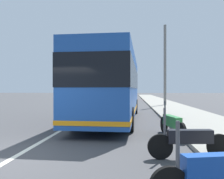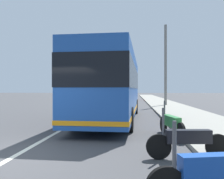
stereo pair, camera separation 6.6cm
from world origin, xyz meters
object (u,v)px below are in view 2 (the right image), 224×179
at_px(motorcycle_nearest_curb, 222,172).
at_px(car_far_distant, 131,95).
at_px(motorcycle_by_tree, 188,140).
at_px(car_behind_bus, 104,96).
at_px(motorcycle_far_end, 171,123).
at_px(coach_bus, 113,85).
at_px(car_ahead_same_lane, 130,96).
at_px(utility_pole, 166,66).

xyz_separation_m(motorcycle_nearest_curb, car_far_distant, (42.25, 1.91, 0.23)).
distance_m(motorcycle_by_tree, car_behind_bus, 32.71).
relative_size(motorcycle_nearest_curb, car_far_distant, 0.49).
bearing_deg(motorcycle_far_end, motorcycle_by_tree, 167.46).
relative_size(coach_bus, car_ahead_same_lane, 2.55).
distance_m(car_behind_bus, car_far_distant, 8.92).
relative_size(motorcycle_nearest_curb, car_ahead_same_lane, 0.51).
height_order(motorcycle_far_end, car_far_distant, car_far_distant).
bearing_deg(motorcycle_far_end, car_behind_bus, -0.27).
bearing_deg(motorcycle_nearest_curb, motorcycle_far_end, -103.10).
bearing_deg(car_behind_bus, utility_pole, 27.85).
xyz_separation_m(coach_bus, car_behind_bus, (24.86, 3.63, -1.28)).
bearing_deg(utility_pole, car_ahead_same_lane, 16.05).
height_order(car_behind_bus, car_far_distant, car_behind_bus).
height_order(motorcycle_far_end, utility_pole, utility_pole).
relative_size(coach_bus, car_behind_bus, 2.71).
xyz_separation_m(motorcycle_by_tree, car_ahead_same_lane, (31.68, 1.91, 0.24)).
distance_m(coach_bus, motorcycle_nearest_curb, 9.95).
bearing_deg(car_behind_bus, car_ahead_same_lane, 81.41).
relative_size(car_behind_bus, car_far_distant, 0.90).
bearing_deg(car_ahead_same_lane, car_far_distant, -1.08).
distance_m(motorcycle_nearest_curb, car_behind_bus, 34.92).
distance_m(motorcycle_nearest_curb, car_ahead_same_lane, 33.99).
distance_m(car_ahead_same_lane, car_far_distant, 8.32).
height_order(coach_bus, motorcycle_by_tree, coach_bus).
bearing_deg(motorcycle_nearest_curb, car_far_distant, -100.05).
distance_m(motorcycle_by_tree, car_far_distant, 40.04).
height_order(coach_bus, car_far_distant, coach_bus).
relative_size(coach_bus, car_far_distant, 2.42).
height_order(motorcycle_by_tree, car_behind_bus, car_behind_bus).
xyz_separation_m(coach_bus, motorcycle_by_tree, (-7.26, -2.49, -1.52)).
distance_m(motorcycle_nearest_curb, car_far_distant, 42.30).
bearing_deg(motorcycle_nearest_curb, utility_pole, -107.93).
distance_m(motorcycle_nearest_curb, motorcycle_by_tree, 2.26).
xyz_separation_m(car_behind_bus, car_ahead_same_lane, (-0.45, -4.21, -0.01)).
bearing_deg(car_far_distant, motorcycle_nearest_curb, 179.98).
distance_m(car_behind_bus, utility_pole, 16.24).
bearing_deg(car_far_distant, car_behind_bus, 149.30).
distance_m(motorcycle_by_tree, car_ahead_same_lane, 31.74).
bearing_deg(motorcycle_far_end, utility_pole, -18.89).
relative_size(motorcycle_far_end, utility_pole, 0.28).
distance_m(coach_bus, motorcycle_by_tree, 7.83).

